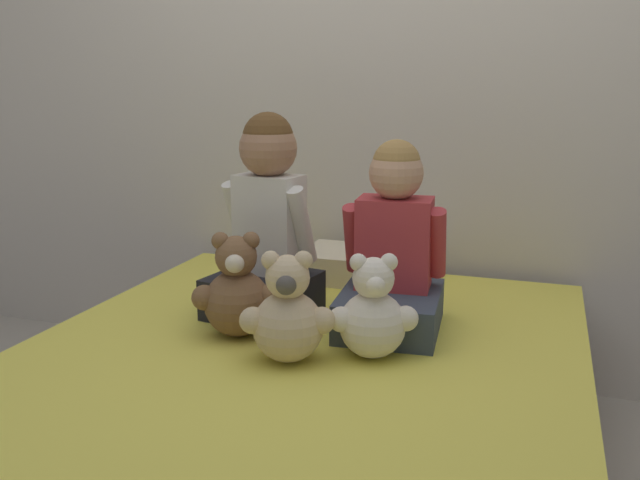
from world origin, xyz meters
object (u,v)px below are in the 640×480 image
object	(u,v)px
bed	(294,430)
pillow_at_headboard	(365,266)
child_on_right	(393,254)
teddy_bear_held_by_left_child	(237,293)
teddy_bear_held_by_right_child	(373,314)
child_on_left	(267,225)
teddy_bear_between_children	(288,315)

from	to	relation	value
bed	pillow_at_headboard	bearing A→B (deg)	90.00
child_on_right	teddy_bear_held_by_left_child	xyz separation A→B (m)	(-0.42, -0.23, -0.10)
teddy_bear_held_by_left_child	pillow_at_headboard	world-z (taller)	teddy_bear_held_by_left_child
child_on_right	teddy_bear_held_by_right_child	bearing A→B (deg)	-93.57
child_on_right	teddy_bear_held_by_right_child	xyz separation A→B (m)	(0.00, -0.26, -0.11)
pillow_at_headboard	bed	bearing A→B (deg)	-90.00
child_on_left	pillow_at_headboard	size ratio (longest dim) A/B	1.37
child_on_right	teddy_bear_held_by_right_child	world-z (taller)	child_on_right
teddy_bear_held_by_right_child	teddy_bear_between_children	world-z (taller)	teddy_bear_between_children
child_on_right	teddy_bear_between_children	xyz separation A→B (m)	(-0.21, -0.36, -0.10)
teddy_bear_held_by_left_child	teddy_bear_between_children	bearing A→B (deg)	-52.77
child_on_left	teddy_bear_held_by_left_child	bearing A→B (deg)	-80.90
pillow_at_headboard	child_on_left	bearing A→B (deg)	-113.85
teddy_bear_held_by_right_child	bed	bearing A→B (deg)	175.68
bed	teddy_bear_held_by_left_child	bearing A→B (deg)	156.33
bed	teddy_bear_held_by_right_child	xyz separation A→B (m)	(0.21, 0.06, 0.36)
teddy_bear_between_children	pillow_at_headboard	bearing A→B (deg)	71.57
pillow_at_headboard	teddy_bear_between_children	bearing A→B (deg)	-90.02
teddy_bear_between_children	pillow_at_headboard	xyz separation A→B (m)	(0.00, 0.83, -0.08)
child_on_left	child_on_right	distance (m)	0.42
child_on_left	bed	bearing A→B (deg)	-46.39
child_on_left	child_on_right	xyz separation A→B (m)	(0.42, 0.00, -0.06)
bed	child_on_left	bearing A→B (deg)	123.43
teddy_bear_held_by_right_child	child_on_left	bearing A→B (deg)	128.20
pillow_at_headboard	child_on_right	bearing A→B (deg)	-65.92
teddy_bear_held_by_right_child	pillow_at_headboard	size ratio (longest dim) A/B	0.62
teddy_bear_held_by_left_child	bed	bearing A→B (deg)	-44.90
bed	teddy_bear_held_by_right_child	distance (m)	0.42
teddy_bear_held_by_left_child	teddy_bear_held_by_right_child	xyz separation A→B (m)	(0.43, -0.03, -0.01)
child_on_right	teddy_bear_held_by_left_child	world-z (taller)	child_on_right
teddy_bear_held_by_right_child	teddy_bear_between_children	distance (m)	0.24
child_on_left	teddy_bear_held_by_left_child	world-z (taller)	child_on_left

